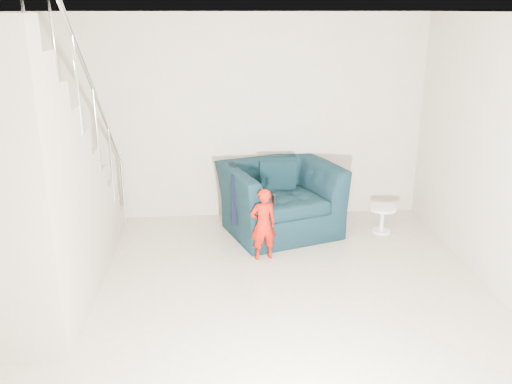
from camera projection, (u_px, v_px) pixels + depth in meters
floor at (249, 322)px, 4.97m from camera, size 5.50×5.50×0.00m
ceiling at (248, 12)px, 4.11m from camera, size 5.50×5.50×0.00m
back_wall at (236, 119)px, 7.14m from camera, size 5.00×0.00×5.00m
armchair at (280, 199)px, 6.88m from camera, size 1.66×1.56×0.88m
toddler at (263, 224)px, 6.11m from camera, size 0.35×0.27×0.84m
side_table at (382, 215)px, 6.91m from camera, size 0.34×0.34×0.34m
staircase at (32, 210)px, 5.05m from camera, size 1.02×3.03×3.62m
cushion at (278, 176)px, 7.00m from camera, size 0.47×0.23×0.47m
throw at (233, 193)px, 6.74m from camera, size 0.06×0.57×0.64m
phone at (274, 199)px, 5.99m from camera, size 0.04×0.05×0.10m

